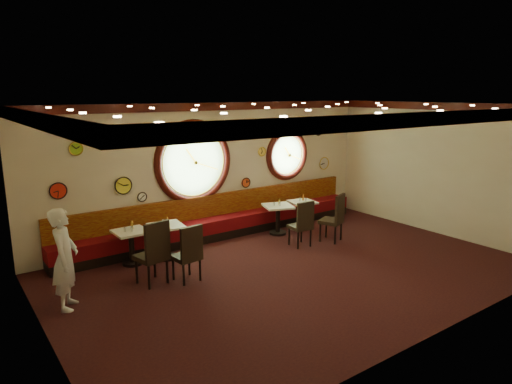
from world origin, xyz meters
name	(u,v)px	position (x,y,z in m)	size (l,w,h in m)	color
floor	(295,271)	(0.00, 0.00, 0.00)	(9.00, 6.00, 0.00)	black
ceiling	(299,106)	(0.00, 0.00, 3.20)	(9.00, 6.00, 0.02)	gold
wall_back	(216,170)	(0.00, 3.00, 1.60)	(9.00, 0.02, 3.20)	beige
wall_front	(440,230)	(0.00, -3.00, 1.60)	(9.00, 0.02, 3.20)	beige
wall_left	(39,234)	(-4.50, 0.00, 1.60)	(0.02, 6.00, 3.20)	beige
wall_right	(437,169)	(4.50, 0.00, 1.60)	(0.02, 6.00, 3.20)	beige
molding_back	(216,106)	(0.00, 2.95, 3.11)	(9.00, 0.10, 0.18)	#3B0E0A
molding_front	(447,118)	(0.00, -2.95, 3.11)	(9.00, 0.10, 0.18)	#3B0E0A
molding_left	(31,119)	(-4.45, 0.00, 3.11)	(0.10, 6.00, 0.18)	#3B0E0A
molding_right	(441,106)	(4.45, 0.00, 3.11)	(0.10, 6.00, 0.18)	#3B0E0A
banquette_base	(223,232)	(0.00, 2.72, 0.10)	(8.00, 0.55, 0.20)	black
banquette_seat	(223,223)	(0.00, 2.72, 0.35)	(8.00, 0.55, 0.30)	#5D070E
banquette_back	(218,205)	(0.00, 2.94, 0.75)	(8.00, 0.10, 0.55)	#641007
porthole_left_glass	(193,162)	(-0.60, 3.00, 1.85)	(1.66, 1.66, 0.02)	#80B26B
porthole_left_frame	(194,162)	(-0.60, 2.98, 1.85)	(1.98, 1.98, 0.18)	#3B0E0A
porthole_left_ring	(194,162)	(-0.60, 2.95, 1.85)	(1.61, 1.61, 0.03)	gold
porthole_right_glass	(287,155)	(2.20, 3.00, 1.80)	(1.10, 1.10, 0.02)	#80B26B
porthole_right_frame	(287,155)	(2.20, 2.98, 1.80)	(1.38, 1.38, 0.18)	#3B0E0A
porthole_right_ring	(288,155)	(2.20, 2.95, 1.80)	(1.09, 1.09, 0.03)	gold
wall_clock_0	(262,152)	(1.35, 2.96, 1.95)	(0.22, 0.22, 0.03)	#F4D351
wall_clock_1	(246,183)	(0.85, 2.96, 1.20)	(0.24, 0.24, 0.03)	#E84D1B
wall_clock_2	(58,191)	(-3.60, 2.96, 1.55)	(0.32, 0.32, 0.03)	red
wall_clock_3	(324,163)	(3.55, 2.96, 1.45)	(0.34, 0.34, 0.03)	silver
wall_clock_4	(123,186)	(-2.30, 2.96, 1.50)	(0.36, 0.36, 0.03)	#FEF338
wall_clock_5	(318,130)	(3.30, 2.96, 2.40)	(0.28, 0.28, 0.03)	black
wall_clock_6	(134,140)	(-2.00, 2.96, 2.45)	(0.24, 0.24, 0.03)	black
wall_clock_7	(242,129)	(0.75, 2.96, 2.55)	(0.30, 0.30, 0.03)	#8DB739
wall_clock_8	(142,197)	(-1.90, 2.96, 1.20)	(0.20, 0.20, 0.03)	white
wall_clock_9	(76,149)	(-3.20, 2.96, 2.35)	(0.26, 0.26, 0.03)	#92D52A
table_a	(131,243)	(-2.46, 2.23, 0.45)	(0.66, 0.66, 0.71)	black
table_b	(167,237)	(-1.74, 2.12, 0.46)	(0.74, 0.74, 0.74)	black
table_c	(278,216)	(1.22, 2.10, 0.46)	(0.84, 0.84, 0.73)	black
table_d	(302,211)	(2.11, 2.22, 0.43)	(0.72, 0.72, 0.68)	black
chair_a	(154,249)	(-2.48, 1.00, 0.69)	(0.59, 0.59, 0.74)	black
chair_b	(189,250)	(-1.92, 0.76, 0.62)	(0.50, 0.50, 0.67)	black
chair_c	(303,221)	(1.07, 1.02, 0.61)	(0.48, 0.48, 0.66)	black
chair_d	(335,215)	(1.94, 0.86, 0.65)	(0.63, 0.63, 0.71)	black
condiment_a_salt	(125,229)	(-2.58, 2.23, 0.77)	(0.04, 0.04, 0.11)	#BCBDC1
condiment_b_salt	(163,222)	(-1.77, 2.17, 0.79)	(0.04, 0.04, 0.11)	silver
condiment_c_salt	(274,204)	(1.13, 2.14, 0.78)	(0.03, 0.03, 0.09)	silver
condiment_d_salt	(300,199)	(2.07, 2.28, 0.73)	(0.04, 0.04, 0.10)	#B9B9BE
condiment_a_pepper	(132,229)	(-2.45, 2.17, 0.77)	(0.04, 0.04, 0.11)	silver
condiment_b_pepper	(165,222)	(-1.75, 2.15, 0.79)	(0.04, 0.04, 0.10)	silver
condiment_c_pepper	(280,204)	(1.21, 2.03, 0.79)	(0.04, 0.04, 0.11)	silver
condiment_d_pepper	(306,200)	(2.16, 2.15, 0.73)	(0.04, 0.04, 0.10)	silver
condiment_a_bottle	(132,225)	(-2.39, 2.32, 0.80)	(0.06, 0.06, 0.18)	gold
condiment_b_bottle	(168,220)	(-1.66, 2.21, 0.81)	(0.05, 0.05, 0.14)	gold
condiment_c_bottle	(279,202)	(1.27, 2.13, 0.81)	(0.05, 0.05, 0.16)	gold
condiment_d_bottle	(303,197)	(2.20, 2.29, 0.77)	(0.05, 0.05, 0.17)	orange
waiter	(65,259)	(-4.00, 0.99, 0.84)	(0.61, 0.40, 1.67)	white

